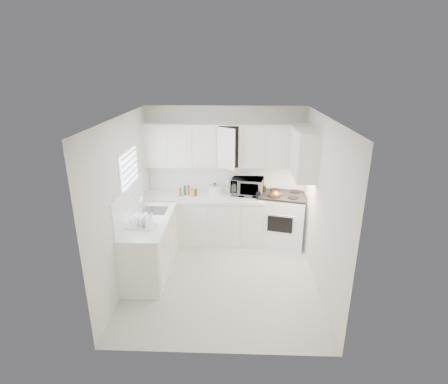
{
  "coord_description": "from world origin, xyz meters",
  "views": [
    {
      "loc": [
        0.2,
        -4.91,
        3.28
      ],
      "look_at": [
        0.0,
        0.7,
        1.25
      ],
      "focal_mm": 28.04,
      "sensor_mm": 36.0,
      "label": 1
    }
  ],
  "objects_px": {
    "stove": "(282,212)",
    "microwave": "(247,185)",
    "utensil_crock": "(259,190)",
    "dish_rack": "(141,220)",
    "tea_kettle": "(275,195)",
    "rice_cooker": "(215,189)"
  },
  "relations": [
    {
      "from": "rice_cooker",
      "to": "utensil_crock",
      "type": "height_order",
      "value": "utensil_crock"
    },
    {
      "from": "tea_kettle",
      "to": "rice_cooker",
      "type": "height_order",
      "value": "rice_cooker"
    },
    {
      "from": "microwave",
      "to": "tea_kettle",
      "type": "bearing_deg",
      "value": -20.37
    },
    {
      "from": "rice_cooker",
      "to": "tea_kettle",
      "type": "bearing_deg",
      "value": -5.3
    },
    {
      "from": "microwave",
      "to": "rice_cooker",
      "type": "distance_m",
      "value": 0.63
    },
    {
      "from": "stove",
      "to": "tea_kettle",
      "type": "bearing_deg",
      "value": -124.64
    },
    {
      "from": "dish_rack",
      "to": "utensil_crock",
      "type": "bearing_deg",
      "value": 43.21
    },
    {
      "from": "tea_kettle",
      "to": "rice_cooker",
      "type": "bearing_deg",
      "value": -179.21
    },
    {
      "from": "microwave",
      "to": "utensil_crock",
      "type": "bearing_deg",
      "value": -36.65
    },
    {
      "from": "tea_kettle",
      "to": "microwave",
      "type": "xyz_separation_m",
      "value": [
        -0.5,
        0.29,
        0.09
      ]
    },
    {
      "from": "stove",
      "to": "microwave",
      "type": "xyz_separation_m",
      "value": [
        -0.68,
        0.13,
        0.5
      ]
    },
    {
      "from": "stove",
      "to": "microwave",
      "type": "bearing_deg",
      "value": -177.22
    },
    {
      "from": "rice_cooker",
      "to": "utensil_crock",
      "type": "xyz_separation_m",
      "value": [
        0.82,
        -0.17,
        0.04
      ]
    },
    {
      "from": "dish_rack",
      "to": "rice_cooker",
      "type": "bearing_deg",
      "value": 62.98
    },
    {
      "from": "stove",
      "to": "dish_rack",
      "type": "height_order",
      "value": "stove"
    },
    {
      "from": "stove",
      "to": "microwave",
      "type": "relative_size",
      "value": 2.22
    },
    {
      "from": "stove",
      "to": "tea_kettle",
      "type": "height_order",
      "value": "stove"
    },
    {
      "from": "stove",
      "to": "utensil_crock",
      "type": "height_order",
      "value": "stove"
    },
    {
      "from": "utensil_crock",
      "to": "microwave",
      "type": "bearing_deg",
      "value": 133.48
    },
    {
      "from": "rice_cooker",
      "to": "stove",
      "type": "bearing_deg",
      "value": 3.29
    },
    {
      "from": "tea_kettle",
      "to": "dish_rack",
      "type": "relative_size",
      "value": 0.65
    },
    {
      "from": "stove",
      "to": "microwave",
      "type": "height_order",
      "value": "microwave"
    }
  ]
}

